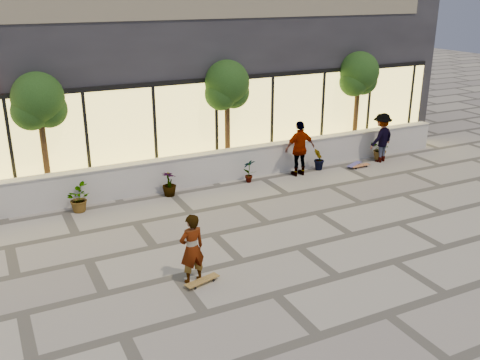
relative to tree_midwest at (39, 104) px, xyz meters
name	(u,v)px	position (x,y,z in m)	size (l,w,h in m)	color
ground	(275,294)	(3.50, -7.70, -2.99)	(80.00, 80.00, 0.00)	#A09C8B
planter_wall	(166,174)	(3.50, -0.70, -2.46)	(22.00, 0.42, 1.04)	beige
retail_building	(115,40)	(3.50, 4.79, 1.26)	(24.00, 9.17, 8.50)	black
shrub_c	(77,198)	(0.60, -1.25, -2.58)	(0.73, 0.63, 0.81)	#1B3912
shrub_d	(169,183)	(3.40, -1.25, -2.58)	(0.45, 0.45, 0.81)	#1B3912
shrub_e	(249,171)	(6.20, -1.25, -2.58)	(0.43, 0.29, 0.81)	#1B3912
shrub_f	(319,159)	(9.00, -1.25, -2.58)	(0.45, 0.36, 0.81)	#1B3912
shrub_g	(381,149)	(11.80, -1.25, -2.58)	(0.73, 0.63, 0.81)	#1B3912
tree_midwest	(39,104)	(0.00, 0.00, 0.00)	(1.60, 1.50, 3.92)	#4B2D1B
tree_mideast	(227,88)	(6.00, 0.00, 0.00)	(1.60, 1.50, 3.92)	#4B2D1B
tree_east	(359,76)	(11.50, 0.00, 0.00)	(1.60, 1.50, 3.92)	#4B2D1B
skater_center	(192,249)	(2.13, -6.42, -2.18)	(0.59, 0.39, 1.62)	white
skater_right_near	(300,149)	(8.08, -1.40, -2.02)	(1.13, 0.47, 1.92)	white
skater_right_far	(381,138)	(11.64, -1.40, -2.07)	(1.18, 0.68, 1.83)	#99391B
skateboard_center	(202,281)	(2.27, -6.62, -2.90)	(0.86, 0.42, 0.10)	brown
skateboard_right_near	(360,166)	(10.50, -1.69, -2.91)	(0.81, 0.23, 0.10)	#9A5A32
skateboard_right_far	(354,164)	(10.39, -1.50, -2.90)	(0.83, 0.56, 0.10)	#514C8C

